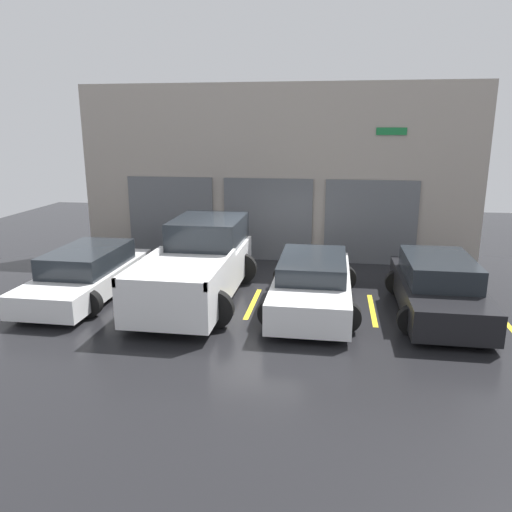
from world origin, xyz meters
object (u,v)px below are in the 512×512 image
pickup_truck (199,264)px  sedan_white (312,283)px  sedan_side (87,273)px  van_right (437,288)px

pickup_truck → sedan_white: bearing=-5.8°
pickup_truck → sedan_white: (2.92, -0.30, -0.28)m
sedan_white → sedan_side: sedan_white is taller
sedan_white → van_right: size_ratio=1.07×
pickup_truck → van_right: bearing=-2.9°
van_right → sedan_white: bearing=-179.9°
pickup_truck → van_right: size_ratio=1.21×
sedan_white → pickup_truck: bearing=174.2°
sedan_white → sedan_side: 5.85m
pickup_truck → van_right: (5.84, -0.29, -0.25)m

